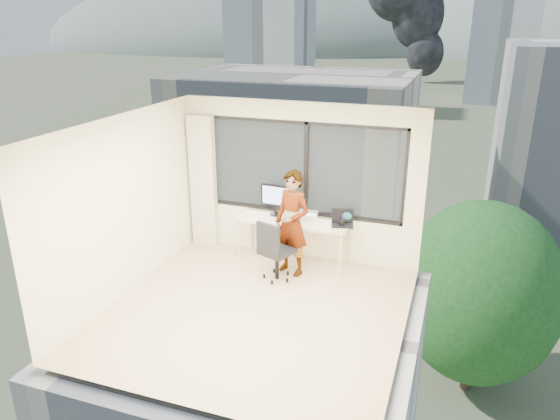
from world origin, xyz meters
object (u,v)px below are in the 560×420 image
at_px(person, 292,223).
at_px(monitor, 276,200).
at_px(desk, 293,241).
at_px(chair, 277,249).
at_px(game_console, 306,215).
at_px(laptop, 343,219).
at_px(handbag, 345,216).

distance_m(person, monitor, 0.67).
height_order(desk, chair, chair).
bearing_deg(person, game_console, 103.52).
xyz_separation_m(monitor, laptop, (1.14, -0.11, -0.15)).
xyz_separation_m(chair, laptop, (0.85, 0.66, 0.36)).
bearing_deg(desk, chair, -94.86).
bearing_deg(monitor, desk, -15.60).
distance_m(desk, chair, 0.66).
height_order(chair, person, person).
bearing_deg(laptop, chair, -155.48).
distance_m(game_console, laptop, 0.67).
bearing_deg(handbag, laptop, -106.67).
bearing_deg(monitor, handbag, 7.41).
bearing_deg(monitor, person, -43.44).
distance_m(desk, handbag, 0.95).
height_order(person, game_console, person).
bearing_deg(laptop, person, -165.42).
distance_m(game_console, handbag, 0.65).
bearing_deg(desk, handbag, 13.26).
height_order(game_console, laptop, laptop).
xyz_separation_m(desk, handbag, (0.80, 0.19, 0.48)).
relative_size(desk, laptop, 5.02).
xyz_separation_m(desk, chair, (-0.05, -0.64, 0.12)).
xyz_separation_m(chair, game_console, (0.21, 0.83, 0.29)).
distance_m(person, handbag, 0.89).
distance_m(chair, handbag, 1.25).
bearing_deg(monitor, chair, -65.15).
xyz_separation_m(person, handbag, (0.71, 0.54, 0.01)).
relative_size(person, laptop, 4.67).
bearing_deg(desk, person, -75.35).
bearing_deg(chair, laptop, 58.46).
height_order(chair, game_console, chair).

